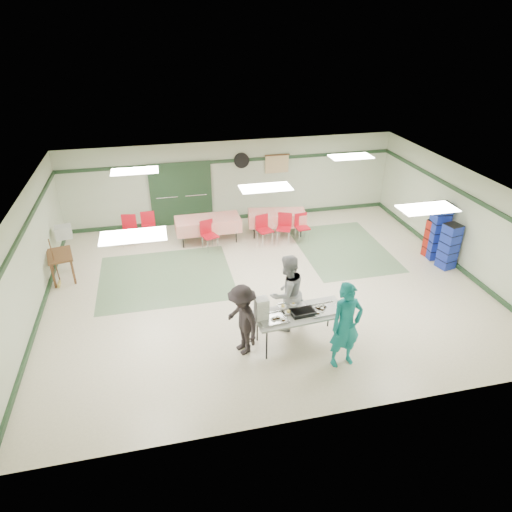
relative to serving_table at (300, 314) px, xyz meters
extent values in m
plane|color=beige|center=(-0.16, 2.42, -0.72)|extent=(11.00, 11.00, 0.00)
plane|color=white|center=(-0.16, 2.42, 1.98)|extent=(11.00, 11.00, 0.00)
plane|color=#B6C3A6|center=(-0.16, 6.92, 0.63)|extent=(11.00, 0.00, 11.00)
plane|color=#B6C3A6|center=(-0.16, -2.08, 0.63)|extent=(11.00, 0.00, 11.00)
plane|color=#B6C3A6|center=(-5.66, 2.42, 0.63)|extent=(0.00, 9.00, 9.00)
plane|color=#B6C3A6|center=(5.34, 2.42, 0.63)|extent=(0.00, 9.00, 9.00)
cube|color=#1F3921|center=(-0.16, 6.89, 1.33)|extent=(11.00, 0.06, 0.10)
cube|color=#1F3921|center=(-0.16, 6.89, -0.66)|extent=(11.00, 0.06, 0.12)
cube|color=#1F3921|center=(-5.63, 2.42, 1.33)|extent=(0.06, 9.00, 0.10)
cube|color=#1F3921|center=(-5.63, 2.42, -0.66)|extent=(0.06, 9.00, 0.12)
cube|color=#1F3921|center=(5.31, 2.42, 1.33)|extent=(0.06, 9.00, 0.10)
cube|color=#1F3921|center=(5.31, 2.42, -0.66)|extent=(0.06, 9.00, 0.12)
cube|color=slate|center=(-2.66, 3.42, -0.72)|extent=(3.50, 3.00, 0.01)
cube|color=slate|center=(2.64, 3.92, -0.72)|extent=(2.50, 3.50, 0.01)
cube|color=gray|center=(-2.36, 6.86, 0.33)|extent=(0.90, 0.06, 2.10)
cube|color=gray|center=(-1.41, 6.86, 0.33)|extent=(0.90, 0.06, 2.10)
cube|color=#1F3921|center=(-1.89, 6.84, 0.33)|extent=(2.00, 0.03, 2.15)
cylinder|color=black|center=(0.14, 6.86, 1.33)|extent=(0.50, 0.10, 0.50)
cube|color=#D6B785|center=(1.34, 6.86, 1.13)|extent=(0.80, 0.02, 0.60)
cube|color=#B8B8B2|center=(0.00, 0.00, 0.02)|extent=(2.01, 0.95, 0.04)
cylinder|color=black|center=(-0.81, -0.38, -0.36)|extent=(0.04, 0.04, 0.72)
cylinder|color=black|center=(0.87, -0.25, -0.36)|extent=(0.04, 0.04, 0.72)
cylinder|color=black|center=(-0.87, 0.25, -0.36)|extent=(0.04, 0.04, 0.72)
cylinder|color=black|center=(0.81, 0.38, -0.36)|extent=(0.04, 0.04, 0.72)
cube|color=silver|center=(0.51, -0.03, 0.05)|extent=(0.66, 0.52, 0.02)
cube|color=silver|center=(-0.09, 0.18, 0.05)|extent=(0.62, 0.49, 0.02)
cube|color=silver|center=(-0.61, -0.11, 0.05)|extent=(0.61, 0.48, 0.02)
cube|color=black|center=(0.04, -0.05, 0.08)|extent=(0.53, 0.35, 0.08)
cube|color=white|center=(-0.83, -0.01, 0.28)|extent=(0.28, 0.26, 0.48)
imported|color=#138085|center=(0.66, -0.83, 0.21)|extent=(0.73, 0.53, 1.85)
imported|color=#939398|center=(-0.12, 0.59, 0.18)|extent=(1.08, 0.98, 1.80)
imported|color=black|center=(-1.24, -0.02, 0.07)|extent=(0.88, 1.16, 1.58)
cube|color=red|center=(0.97, 5.39, 0.02)|extent=(1.88, 1.05, 0.05)
cube|color=red|center=(0.97, 5.39, -0.17)|extent=(1.88, 1.07, 0.40)
cylinder|color=black|center=(0.19, 5.22, -0.36)|extent=(0.04, 0.04, 0.72)
cylinder|color=black|center=(1.65, 4.98, -0.36)|extent=(0.04, 0.04, 0.72)
cylinder|color=black|center=(0.29, 5.81, -0.36)|extent=(0.04, 0.04, 0.72)
cylinder|color=black|center=(1.75, 5.56, -0.36)|extent=(0.04, 0.04, 0.72)
cube|color=red|center=(-1.23, 5.39, 0.02)|extent=(1.97, 0.88, 0.05)
cube|color=red|center=(-1.23, 5.39, -0.17)|extent=(1.97, 0.90, 0.40)
cylinder|color=black|center=(-2.05, 5.06, -0.36)|extent=(0.04, 0.04, 0.72)
cylinder|color=black|center=(-0.41, 5.08, -0.36)|extent=(0.04, 0.04, 0.72)
cylinder|color=black|center=(-2.05, 5.71, -0.36)|extent=(0.04, 0.04, 0.72)
cylinder|color=black|center=(-0.42, 5.73, -0.36)|extent=(0.04, 0.04, 0.72)
cube|color=red|center=(1.01, 4.74, -0.25)|extent=(0.56, 0.56, 0.04)
cube|color=red|center=(1.09, 4.92, -0.02)|extent=(0.40, 0.21, 0.43)
cylinder|color=silver|center=(0.79, 4.66, -0.49)|extent=(0.02, 0.02, 0.45)
cylinder|color=silver|center=(1.10, 4.52, -0.49)|extent=(0.02, 0.02, 0.45)
cylinder|color=silver|center=(0.93, 4.97, -0.49)|extent=(0.02, 0.02, 0.45)
cylinder|color=silver|center=(1.24, 4.83, -0.49)|extent=(0.02, 0.02, 0.45)
cube|color=red|center=(0.41, 4.74, -0.25)|extent=(0.53, 0.53, 0.04)
cube|color=red|center=(0.35, 4.93, -0.02)|extent=(0.42, 0.16, 0.43)
cylinder|color=silver|center=(0.29, 4.53, -0.49)|extent=(0.02, 0.02, 0.45)
cylinder|color=silver|center=(0.62, 4.63, -0.49)|extent=(0.02, 0.02, 0.45)
cylinder|color=silver|center=(0.20, 4.86, -0.49)|extent=(0.02, 0.02, 0.45)
cylinder|color=silver|center=(0.52, 4.96, -0.49)|extent=(0.02, 0.02, 0.45)
cube|color=red|center=(1.61, 4.74, -0.28)|extent=(0.43, 0.43, 0.04)
cube|color=red|center=(1.59, 4.92, -0.06)|extent=(0.40, 0.07, 0.40)
cylinder|color=silver|center=(1.46, 4.57, -0.51)|extent=(0.02, 0.02, 0.42)
cylinder|color=silver|center=(1.78, 4.60, -0.51)|extent=(0.02, 0.02, 0.42)
cylinder|color=silver|center=(1.44, 4.89, -0.51)|extent=(0.02, 0.02, 0.42)
cylinder|color=silver|center=(1.75, 4.92, -0.51)|extent=(0.02, 0.02, 0.42)
cube|color=red|center=(-1.27, 4.74, -0.26)|extent=(0.54, 0.54, 0.04)
cube|color=red|center=(-1.34, 4.92, -0.02)|extent=(0.41, 0.19, 0.42)
cylinder|color=silver|center=(-1.37, 4.53, -0.50)|extent=(0.02, 0.02, 0.44)
cylinder|color=silver|center=(-1.05, 4.65, -0.50)|extent=(0.02, 0.02, 0.44)
cylinder|color=silver|center=(-1.49, 4.84, -0.50)|extent=(0.02, 0.02, 0.44)
cylinder|color=silver|center=(-1.17, 4.96, -0.50)|extent=(0.02, 0.02, 0.44)
cube|color=red|center=(-3.02, 5.79, -0.26)|extent=(0.43, 0.43, 0.04)
cube|color=red|center=(-3.03, 5.98, -0.03)|extent=(0.42, 0.05, 0.42)
cylinder|color=silver|center=(-3.19, 5.62, -0.50)|extent=(0.02, 0.02, 0.44)
cylinder|color=silver|center=(-2.85, 5.63, -0.50)|extent=(0.02, 0.02, 0.44)
cylinder|color=silver|center=(-3.19, 5.96, -0.50)|extent=(0.02, 0.02, 0.44)
cylinder|color=silver|center=(-2.86, 5.97, -0.50)|extent=(0.02, 0.02, 0.44)
cube|color=red|center=(-3.62, 5.59, -0.24)|extent=(0.51, 0.51, 0.04)
cube|color=red|center=(-3.58, 5.79, 0.00)|extent=(0.44, 0.12, 0.44)
cylinder|color=silver|center=(-3.83, 5.46, -0.49)|extent=(0.02, 0.02, 0.46)
cylinder|color=silver|center=(-3.48, 5.39, -0.49)|extent=(0.02, 0.02, 0.46)
cylinder|color=silver|center=(-3.76, 5.80, -0.49)|extent=(0.02, 0.02, 0.46)
cylinder|color=silver|center=(-3.41, 5.73, -0.49)|extent=(0.02, 0.02, 0.46)
cube|color=#183695|center=(4.99, 2.23, -0.07)|extent=(0.48, 0.48, 1.31)
cube|color=#A11810|center=(4.99, 2.91, -0.15)|extent=(0.52, 0.52, 1.13)
cube|color=#183695|center=(4.99, 2.82, 0.13)|extent=(0.47, 0.47, 1.69)
cube|color=brown|center=(-5.31, 3.93, 0.00)|extent=(0.78, 1.04, 0.05)
cube|color=brown|center=(-5.47, 3.50, -0.37)|extent=(0.05, 0.05, 0.70)
cube|color=brown|center=(-5.00, 3.60, -0.37)|extent=(0.05, 0.05, 0.70)
cube|color=brown|center=(-5.63, 4.25, -0.37)|extent=(0.05, 0.05, 0.70)
cube|color=brown|center=(-5.16, 4.35, -0.37)|extent=(0.05, 0.05, 0.70)
cube|color=#B7B7B2|center=(-5.31, 4.96, 0.20)|extent=(0.49, 0.44, 0.34)
cylinder|color=brown|center=(-5.39, 3.63, -0.02)|extent=(0.06, 0.22, 1.35)
camera|label=1|loc=(-2.65, -7.44, 5.58)|focal=32.00mm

